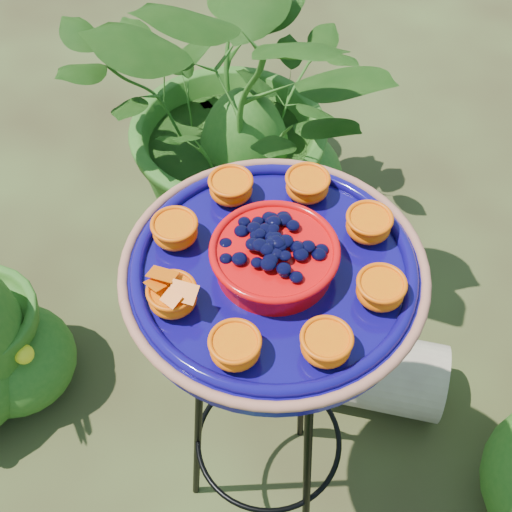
# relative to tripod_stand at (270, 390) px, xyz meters

# --- Properties ---
(ground_plane) EXTENTS (20.00, 20.00, 0.00)m
(ground_plane) POSITION_rel_tripod_stand_xyz_m (-0.14, 0.03, -0.56)
(ground_plane) COLOR black
(ground_plane) RESTS_ON ground
(tripod_stand) EXTENTS (0.41, 0.41, 0.92)m
(tripod_stand) POSITION_rel_tripod_stand_xyz_m (0.00, 0.00, 0.00)
(tripod_stand) COLOR black
(tripod_stand) RESTS_ON ground
(feeder_dish) EXTENTS (0.57, 0.57, 0.11)m
(feeder_dish) POSITION_rel_tripod_stand_xyz_m (-0.00, -0.00, 0.41)
(feeder_dish) COLOR #0E075B
(feeder_dish) RESTS_ON tripod_stand
(driftwood_log) EXTENTS (0.66, 0.53, 0.22)m
(driftwood_log) POSITION_rel_tripod_stand_xyz_m (-0.11, 0.35, -0.45)
(driftwood_log) COLOR tan
(driftwood_log) RESTS_ON ground
(shrub_back_left) EXTENTS (1.14, 1.07, 1.01)m
(shrub_back_left) POSITION_rel_tripod_stand_xyz_m (-0.72, 0.62, -0.05)
(shrub_back_left) COLOR #225316
(shrub_back_left) RESTS_ON ground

